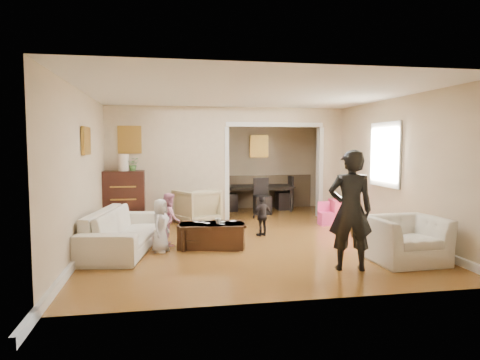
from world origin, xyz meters
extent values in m
plane|color=#A8712B|center=(0.00, 0.00, 0.00)|extent=(7.00, 7.00, 0.00)
cube|color=beige|center=(-1.38, 1.80, 1.30)|extent=(2.75, 0.18, 2.60)
cube|color=beige|center=(2.48, 1.80, 1.30)|extent=(0.55, 0.18, 2.60)
cube|color=beige|center=(1.10, 1.80, 2.42)|extent=(2.22, 0.18, 0.35)
cube|color=white|center=(2.73, -0.40, 1.55)|extent=(0.03, 0.95, 1.10)
cube|color=brown|center=(-2.20, 1.70, 1.85)|extent=(0.45, 0.03, 0.55)
cube|color=brown|center=(-2.71, -0.60, 1.80)|extent=(0.03, 0.55, 0.40)
cube|color=brown|center=(1.10, 3.44, 1.70)|extent=(0.45, 0.03, 0.55)
imported|color=silver|center=(-2.13, -0.78, 0.33)|extent=(1.26, 2.40, 0.67)
imported|color=tan|center=(-0.76, 1.43, 0.38)|extent=(1.13, 1.14, 0.76)
imported|color=silver|center=(2.05, -2.27, 0.34)|extent=(1.07, 0.95, 0.67)
cube|color=black|center=(-2.32, 1.45, 0.59)|extent=(0.86, 0.48, 1.18)
cylinder|color=#F1DFC5|center=(-2.32, 1.45, 1.36)|extent=(0.22, 0.22, 0.36)
imported|color=#3D6E31|center=(-2.12, 1.45, 1.32)|extent=(0.25, 0.22, 0.28)
cube|color=#3D2213|center=(-0.68, -0.88, 0.20)|extent=(1.19, 0.78, 0.41)
imported|color=silver|center=(-0.58, -0.93, 0.46)|extent=(0.12, 0.12, 0.10)
cube|color=#F3406C|center=(2.43, 0.80, 0.26)|extent=(0.61, 0.61, 0.53)
cube|color=yellow|center=(2.55, 0.90, 0.68)|extent=(0.21, 0.09, 0.30)
cylinder|color=teal|center=(2.33, 0.75, 0.57)|extent=(0.08, 0.08, 0.08)
cube|color=red|center=(2.31, 0.92, 0.55)|extent=(0.09, 0.08, 0.05)
imported|color=silver|center=(2.48, 0.68, 0.56)|extent=(0.23, 0.23, 0.05)
imported|color=black|center=(0.96, 3.03, 0.33)|extent=(1.95, 1.20, 0.66)
imported|color=black|center=(1.07, -2.49, 0.83)|extent=(0.68, 0.52, 1.67)
imported|color=silver|center=(-1.53, -1.03, 0.43)|extent=(0.42, 0.50, 0.86)
imported|color=pink|center=(-1.38, -0.58, 0.46)|extent=(0.39, 0.48, 0.91)
imported|color=black|center=(0.37, -0.13, 0.38)|extent=(0.49, 0.37, 0.77)
cube|color=white|center=(-0.51, -0.98, 0.41)|extent=(0.10, 0.10, 0.00)
cube|color=white|center=(-0.82, -0.74, 0.41)|extent=(0.12, 0.11, 0.00)
cube|color=white|center=(-0.47, -0.75, 0.41)|extent=(0.10, 0.09, 0.00)
cube|color=white|center=(-0.92, -0.68, 0.41)|extent=(0.10, 0.11, 0.00)
cube|color=white|center=(-0.75, -0.84, 0.41)|extent=(0.12, 0.13, 0.00)
cube|color=white|center=(-0.29, -0.72, 0.41)|extent=(0.12, 0.11, 0.00)
camera|label=1|loc=(-1.43, -7.90, 1.73)|focal=31.63mm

